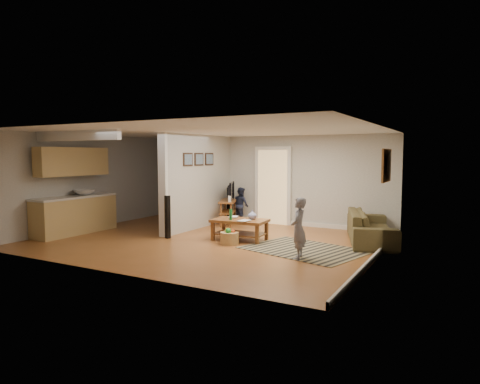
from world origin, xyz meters
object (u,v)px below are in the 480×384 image
Objects in this scene: sofa at (371,242)px; coffee_table at (241,224)px; speaker_right at (229,205)px; child at (298,259)px; speaker_left at (168,217)px; tv_console at (228,202)px; toddler at (241,222)px; toy_basket at (230,237)px.

sofa is 2.98m from coffee_table.
speaker_right reaches higher than child.
sofa is 4.72m from speaker_left.
tv_console is at bearing -54.28° from speaker_right.
toddler is at bearing 7.97° from speaker_right.
sofa is 4.45m from speaker_right.
speaker_left is (-4.30, -1.87, 0.51)m from sofa.
coffee_table is at bearing -130.75° from child.
sofa is at bearing 37.41° from speaker_left.
toy_basket is at bearing 18.27° from speaker_left.
sofa is at bearing 33.00° from toy_basket.
coffee_table is at bearing 89.54° from toy_basket.
speaker_left reaches higher than toddler.
speaker_right reaches higher than sofa.
speaker_right is 0.64m from toddler.
child reaches higher than toy_basket.
coffee_table is 2.79m from speaker_right.
speaker_left reaches higher than speaker_right.
speaker_right is (-1.62, 2.27, 0.12)m from coffee_table.
speaker_left reaches higher than child.
coffee_table is 0.55m from toy_basket.
tv_console is at bearing 120.65° from toy_basket.
speaker_right is 0.86× the size of child.
sofa is 2.30× the size of toddler.
speaker_left is 1.66m from toy_basket.
tv_console is at bearing 97.66° from speaker_left.
coffee_table is 2.11m from child.
tv_console reaches higher than child.
speaker_left is at bearing -158.84° from coffee_table.
sofa is 2.36× the size of speaker_right.
sofa is at bearing 147.64° from child.
speaker_right is (-4.30, 1.03, 0.50)m from sofa.
toy_basket is (1.35, -2.28, -0.48)m from tv_console.
speaker_left is 0.87× the size of child.
speaker_left is at bearing 111.13° from toddler.
toddler is (0.40, 2.90, -0.51)m from speaker_left.
toddler is (-3.02, 3.30, 0.00)m from child.
tv_console is 2.42m from speaker_left.
toddler is at bearing 118.15° from coffee_table.
toddler is (0.40, 0.00, -0.50)m from speaker_right.
toy_basket is (-0.00, -0.50, -0.23)m from coffee_table.
speaker_right reaches higher than coffee_table.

